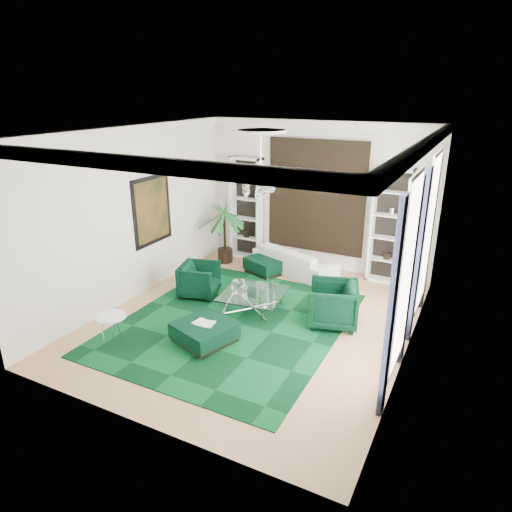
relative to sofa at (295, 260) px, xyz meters
The scene contains 30 objects.
floor 2.87m from the sofa, 84.40° to the right, with size 6.00×7.00×0.02m, color tan.
ceiling 4.50m from the sofa, 84.40° to the right, with size 6.00×7.00×0.02m, color white.
wall_back 1.73m from the sofa, 67.63° to the left, with size 6.00×0.02×3.80m, color silver.
wall_front 6.54m from the sofa, 87.49° to the right, with size 6.00×0.02×3.80m, color silver.
wall_left 4.24m from the sofa, 133.95° to the right, with size 0.02×7.00×3.80m, color silver.
wall_right 4.62m from the sofa, 40.76° to the right, with size 0.02×7.00×3.80m, color silver.
crown_molding 4.41m from the sofa, 84.40° to the right, with size 6.00×7.00×0.18m, color white, non-canonical shape.
ceiling_medallion 4.28m from the sofa, 83.74° to the right, with size 0.90×0.90×0.05m, color white.
tapestry 1.71m from the sofa, 66.03° to the left, with size 2.50×0.06×2.80m, color black.
shelving_left 2.04m from the sofa, 164.12° to the left, with size 0.90×0.38×2.80m, color white, non-canonical shape.
shelving_right 2.52m from the sofa, 12.05° to the left, with size 0.90×0.38×2.80m, color white, non-canonical shape.
painting 3.81m from the sofa, 140.31° to the right, with size 0.04×1.30×1.60m, color black.
window_near 5.20m from the sofa, 48.81° to the right, with size 0.03×1.10×2.90m, color white.
curtain_near_a 5.71m from the sofa, 54.39° to the right, with size 0.07×0.30×3.25m, color black.
curtain_near_b 4.57m from the sofa, 42.42° to the right, with size 0.07×0.30×3.25m, color black.
window_far 3.86m from the sofa, 22.21° to the right, with size 0.03×1.10×2.90m, color white.
curtain_far_a 4.08m from the sofa, 33.18° to the right, with size 0.07×0.30×3.25m, color black.
curtain_far_b 3.54m from the sofa, ahead, with size 0.07×0.30×3.25m, color black.
rug 3.17m from the sofa, 91.14° to the right, with size 4.20×5.00×0.02m, color black.
sofa is the anchor object (origin of this frame).
armchair_left 2.71m from the sofa, 121.33° to the right, with size 0.82×0.85×0.77m, color black.
armchair_right 2.85m from the sofa, 52.19° to the right, with size 0.95×0.98×0.89m, color black.
coffee_table 2.49m from the sofa, 88.41° to the right, with size 1.27×1.27×0.44m, color white, non-canonical shape.
ottoman_side 0.73m from the sofa, 150.60° to the right, with size 0.91×0.91×0.40m, color black.
ottoman_front 4.02m from the sofa, 92.44° to the right, with size 0.98×0.98×0.39m, color black.
book 4.02m from the sofa, 92.44° to the right, with size 0.40×0.27×0.03m, color white.
side_table 5.12m from the sofa, 109.29° to the right, with size 0.57×0.57×0.55m, color white.
palm 2.16m from the sofa, behind, with size 1.42×1.42×2.27m, color #1E612A, non-canonical shape.
chandelier 3.66m from the sofa, 83.36° to the right, with size 0.82×0.82×0.74m, color white, non-canonical shape.
table_plant 2.79m from the sofa, 82.02° to the right, with size 0.15×0.12×0.27m, color #1E612A.
Camera 1 is at (3.84, -7.47, 4.50)m, focal length 32.00 mm.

